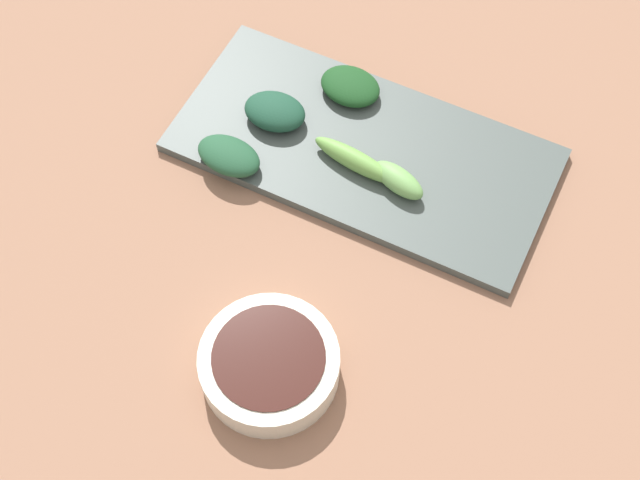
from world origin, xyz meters
TOP-DOWN VIEW (x-y plane):
  - tabletop at (0.00, 0.00)m, footprint 2.10×2.10m
  - sauce_bowl at (-0.18, -0.01)m, footprint 0.13×0.13m
  - serving_plate at (0.09, 0.01)m, footprint 0.19×0.40m
  - broccoli_stalk_0 at (0.06, 0.01)m, footprint 0.03×0.10m
  - broccoli_leafy_1 at (0.08, 0.11)m, footprint 0.06×0.07m
  - broccoli_leafy_2 at (0.15, 0.06)m, footprint 0.06×0.07m
  - broccoli_stalk_3 at (0.06, -0.04)m, footprint 0.04×0.07m
  - broccoli_leafy_4 at (0.01, 0.13)m, footprint 0.05×0.07m

SIDE VIEW (x-z plane):
  - tabletop at x=0.00m, z-range 0.00..0.02m
  - serving_plate at x=0.09m, z-range 0.02..0.03m
  - sauce_bowl at x=-0.18m, z-range 0.02..0.06m
  - broccoli_leafy_2 at x=0.15m, z-range 0.03..0.05m
  - broccoli_stalk_0 at x=0.06m, z-range 0.03..0.05m
  - broccoli_leafy_4 at x=0.01m, z-range 0.03..0.06m
  - broccoli_stalk_3 at x=0.06m, z-range 0.03..0.06m
  - broccoli_leafy_1 at x=0.08m, z-range 0.03..0.06m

